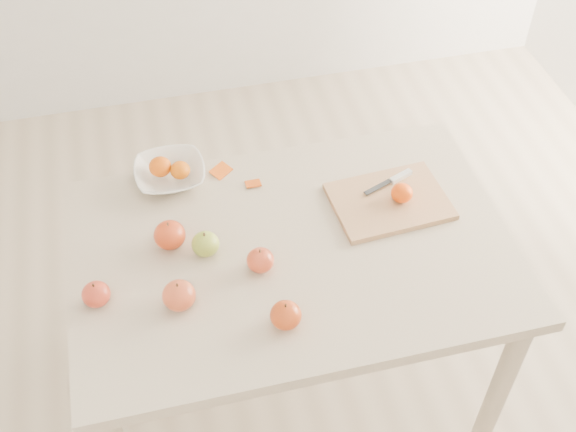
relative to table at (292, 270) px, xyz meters
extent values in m
plane|color=#C6B293|center=(0.00, 0.00, -0.65)|extent=(3.50, 3.50, 0.00)
cube|color=beige|center=(0.00, 0.00, 0.08)|extent=(1.20, 0.80, 0.04)
cylinder|color=#BCAA8E|center=(-0.54, 0.34, -0.30)|extent=(0.06, 0.06, 0.71)
cylinder|color=#BCAA8E|center=(0.54, 0.34, -0.30)|extent=(0.06, 0.06, 0.71)
cylinder|color=#BCAA8E|center=(0.54, -0.34, -0.30)|extent=(0.06, 0.06, 0.71)
cube|color=tan|center=(0.31, 0.09, 0.11)|extent=(0.34, 0.26, 0.02)
ellipsoid|color=#E95108|center=(0.34, 0.08, 0.14)|extent=(0.06, 0.06, 0.05)
imported|color=white|center=(-0.29, 0.34, 0.12)|extent=(0.21, 0.21, 0.05)
ellipsoid|color=orange|center=(-0.31, 0.35, 0.15)|extent=(0.07, 0.07, 0.06)
ellipsoid|color=#D15607|center=(-0.26, 0.32, 0.15)|extent=(0.06, 0.06, 0.05)
cube|color=#CB4F0E|center=(-0.14, 0.34, 0.10)|extent=(0.07, 0.07, 0.01)
cube|color=#C5490D|center=(-0.05, 0.26, 0.10)|extent=(0.05, 0.04, 0.01)
cube|color=silver|center=(0.37, 0.17, 0.12)|extent=(0.08, 0.04, 0.01)
cube|color=#383B3F|center=(0.29, 0.14, 0.12)|extent=(0.09, 0.05, 0.00)
ellipsoid|color=olive|center=(-0.23, 0.04, 0.13)|extent=(0.07, 0.07, 0.07)
ellipsoid|color=maroon|center=(-0.10, -0.05, 0.13)|extent=(0.07, 0.07, 0.07)
ellipsoid|color=maroon|center=(-0.32, -0.12, 0.14)|extent=(0.08, 0.08, 0.08)
ellipsoid|color=maroon|center=(-0.32, 0.09, 0.14)|extent=(0.09, 0.09, 0.08)
ellipsoid|color=maroon|center=(-0.52, -0.06, 0.13)|extent=(0.07, 0.07, 0.06)
ellipsoid|color=maroon|center=(-0.08, -0.24, 0.13)|extent=(0.08, 0.08, 0.07)
camera|label=1|loc=(-0.32, -1.24, 1.57)|focal=45.00mm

